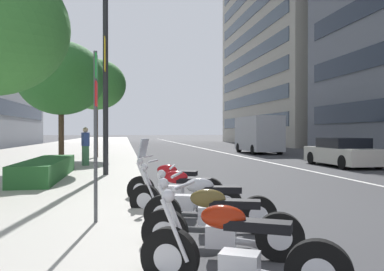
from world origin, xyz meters
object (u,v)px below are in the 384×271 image
(pedestrian_on_plaza, at_px, (85,146))
(motorcycle_nearest_camera, at_px, (237,254))
(motorcycle_under_tarp, at_px, (173,186))
(parking_sign_by_curb, at_px, (96,115))
(car_lead_in_lane, at_px, (343,153))
(delivery_van_ahead, at_px, (258,134))
(motorcycle_second_in_row, at_px, (183,196))
(motorcycle_far_end_row, at_px, (219,226))
(street_lamp_with_banners, at_px, (114,16))
(street_tree_by_lamp_post, at_px, (96,85))
(motorcycle_by_sign_pole, at_px, (208,208))
(street_tree_mid_sidewalk, at_px, (61,78))

(pedestrian_on_plaza, bearing_deg, motorcycle_nearest_camera, 80.92)
(motorcycle_under_tarp, distance_m, parking_sign_by_curb, 2.96)
(car_lead_in_lane, relative_size, delivery_van_ahead, 0.82)
(motorcycle_second_in_row, bearing_deg, pedestrian_on_plaza, -54.56)
(motorcycle_far_end_row, relative_size, pedestrian_on_plaza, 1.20)
(motorcycle_nearest_camera, bearing_deg, street_lamp_with_banners, -53.69)
(motorcycle_nearest_camera, distance_m, motorcycle_second_in_row, 3.70)
(street_lamp_with_banners, height_order, street_tree_by_lamp_post, street_lamp_with_banners)
(motorcycle_nearest_camera, height_order, motorcycle_under_tarp, motorcycle_under_tarp)
(motorcycle_by_sign_pole, height_order, street_tree_mid_sidewalk, street_tree_mid_sidewalk)
(motorcycle_second_in_row, relative_size, parking_sign_by_curb, 0.74)
(motorcycle_second_in_row, distance_m, parking_sign_by_curb, 2.31)
(motorcycle_nearest_camera, bearing_deg, car_lead_in_lane, -95.41)
(motorcycle_second_in_row, height_order, street_lamp_with_banners, street_lamp_with_banners)
(street_tree_mid_sidewalk, height_order, pedestrian_on_plaza, street_tree_mid_sidewalk)
(motorcycle_under_tarp, height_order, street_tree_mid_sidewalk, street_tree_mid_sidewalk)
(street_tree_mid_sidewalk, bearing_deg, motorcycle_under_tarp, -156.42)
(motorcycle_nearest_camera, distance_m, motorcycle_far_end_row, 1.19)
(motorcycle_by_sign_pole, bearing_deg, street_tree_by_lamp_post, -67.56)
(motorcycle_nearest_camera, xyz_separation_m, car_lead_in_lane, (13.55, -9.03, 0.22))
(motorcycle_far_end_row, xyz_separation_m, car_lead_in_lane, (12.37, -8.94, 0.22))
(motorcycle_nearest_camera, height_order, pedestrian_on_plaza, pedestrian_on_plaza)
(parking_sign_by_curb, distance_m, street_tree_by_lamp_post, 17.27)
(parking_sign_by_curb, height_order, street_lamp_with_banners, street_lamp_with_banners)
(motorcycle_second_in_row, xyz_separation_m, motorcycle_under_tarp, (1.26, 0.06, 0.03))
(pedestrian_on_plaza, bearing_deg, motorcycle_under_tarp, 86.29)
(street_tree_mid_sidewalk, height_order, street_tree_by_lamp_post, street_tree_by_lamp_post)
(car_lead_in_lane, bearing_deg, motorcycle_under_tarp, 133.08)
(motorcycle_under_tarp, xyz_separation_m, pedestrian_on_plaza, (9.25, 2.73, 0.56))
(motorcycle_second_in_row, relative_size, delivery_van_ahead, 0.38)
(parking_sign_by_curb, bearing_deg, delivery_van_ahead, -25.07)
(pedestrian_on_plaza, bearing_deg, street_lamp_with_banners, 88.38)
(motorcycle_by_sign_pole, distance_m, motorcycle_under_tarp, 2.53)
(car_lead_in_lane, height_order, pedestrian_on_plaza, pedestrian_on_plaza)
(motorcycle_nearest_camera, distance_m, motorcycle_by_sign_pole, 2.46)
(car_lead_in_lane, distance_m, pedestrian_on_plaza, 11.84)
(delivery_van_ahead, distance_m, street_tree_mid_sidewalk, 17.50)
(motorcycle_second_in_row, xyz_separation_m, parking_sign_by_curb, (-0.83, 1.56, 1.49))
(motorcycle_nearest_camera, bearing_deg, pedestrian_on_plaza, -50.67)
(street_lamp_with_banners, bearing_deg, motorcycle_by_sign_pole, -167.90)
(street_lamp_with_banners, xyz_separation_m, street_tree_mid_sidewalk, (2.96, 2.20, -1.79))
(motorcycle_by_sign_pole, xyz_separation_m, pedestrian_on_plaza, (11.76, 3.00, 0.59))
(delivery_van_ahead, bearing_deg, street_tree_by_lamp_post, 114.27)
(motorcycle_by_sign_pole, relative_size, pedestrian_on_plaza, 1.26)
(motorcycle_by_sign_pole, relative_size, delivery_van_ahead, 0.39)
(motorcycle_far_end_row, distance_m, motorcycle_under_tarp, 3.78)
(motorcycle_far_end_row, height_order, parking_sign_by_curb, parking_sign_by_curb)
(delivery_van_ahead, xyz_separation_m, street_tree_by_lamp_post, (-5.26, 11.59, 2.87))
(motorcycle_second_in_row, relative_size, street_lamp_with_banners, 0.22)
(motorcycle_under_tarp, relative_size, delivery_van_ahead, 0.38)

